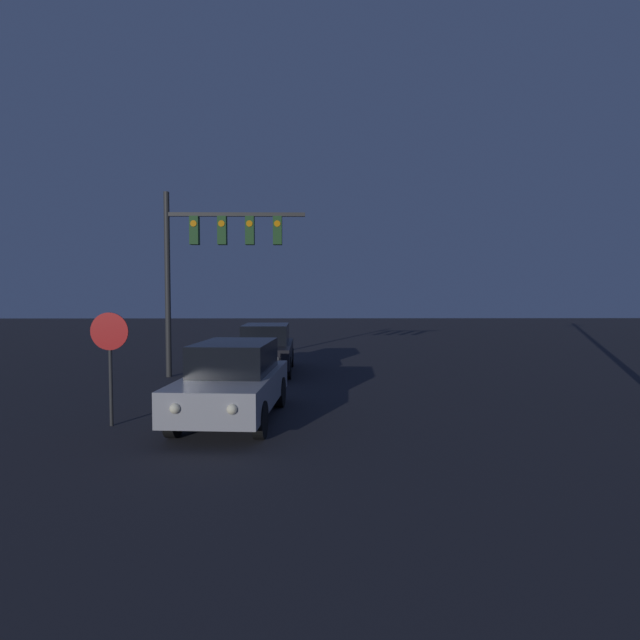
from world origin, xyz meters
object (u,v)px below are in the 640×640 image
Objects in this scene: car_far at (266,348)px; traffic_signal_mast at (212,248)px; car_near at (234,380)px; stop_sign at (110,346)px.

traffic_signal_mast is (-1.63, -0.89, 3.30)m from car_far.
stop_sign reaches higher than car_near.
stop_sign is (-0.82, -6.11, -2.54)m from traffic_signal_mast.
stop_sign is at bearing -97.66° from traffic_signal_mast.
car_near is at bearing 88.78° from car_far.
stop_sign is (-2.39, -0.48, 0.76)m from car_near.
traffic_signal_mast is 2.59× the size of stop_sign.
car_far is 0.74× the size of traffic_signal_mast.
car_far is 1.92× the size of stop_sign.
stop_sign is at bearing 69.99° from car_far.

